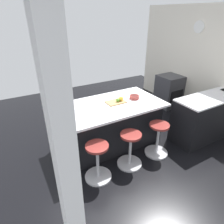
{
  "coord_description": "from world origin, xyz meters",
  "views": [
    {
      "loc": [
        1.41,
        2.77,
        2.43
      ],
      "look_at": [
        -0.19,
        -0.04,
        0.77
      ],
      "focal_mm": 31.15,
      "sensor_mm": 36.0,
      "label": 1
    }
  ],
  "objects_px": {
    "apple_yellow": "(121,99)",
    "apple_green": "(118,100)",
    "kitchen_island": "(110,124)",
    "stool_by_window": "(158,140)",
    "oven_range": "(169,91)",
    "cutting_board": "(116,102)",
    "stool_middle": "(130,150)",
    "stool_near_camera": "(98,163)",
    "fruit_bowl": "(134,97)"
  },
  "relations": [
    {
      "from": "apple_yellow",
      "to": "apple_green",
      "type": "distance_m",
      "value": 0.08
    },
    {
      "from": "kitchen_island",
      "to": "stool_by_window",
      "type": "distance_m",
      "value": 0.97
    },
    {
      "from": "kitchen_island",
      "to": "apple_green",
      "type": "relative_size",
      "value": 28.0
    },
    {
      "from": "apple_yellow",
      "to": "kitchen_island",
      "type": "bearing_deg",
      "value": -8.45
    },
    {
      "from": "oven_range",
      "to": "apple_yellow",
      "type": "relative_size",
      "value": 10.29
    },
    {
      "from": "stool_by_window",
      "to": "apple_green",
      "type": "relative_size",
      "value": 9.15
    },
    {
      "from": "cutting_board",
      "to": "apple_green",
      "type": "distance_m",
      "value": 0.06
    },
    {
      "from": "oven_range",
      "to": "stool_middle",
      "type": "distance_m",
      "value": 2.81
    },
    {
      "from": "stool_middle",
      "to": "apple_green",
      "type": "relative_size",
      "value": 9.15
    },
    {
      "from": "stool_middle",
      "to": "stool_near_camera",
      "type": "height_order",
      "value": "same"
    },
    {
      "from": "apple_yellow",
      "to": "oven_range",
      "type": "bearing_deg",
      "value": -158.97
    },
    {
      "from": "stool_near_camera",
      "to": "stool_middle",
      "type": "bearing_deg",
      "value": 180.0
    },
    {
      "from": "stool_by_window",
      "to": "stool_middle",
      "type": "bearing_deg",
      "value": 0.0
    },
    {
      "from": "oven_range",
      "to": "kitchen_island",
      "type": "bearing_deg",
      "value": 18.37
    },
    {
      "from": "kitchen_island",
      "to": "fruit_bowl",
      "type": "bearing_deg",
      "value": 175.4
    },
    {
      "from": "stool_by_window",
      "to": "apple_green",
      "type": "xyz_separation_m",
      "value": [
        0.47,
        -0.68,
        0.66
      ]
    },
    {
      "from": "apple_green",
      "to": "stool_middle",
      "type": "bearing_deg",
      "value": 77.26
    },
    {
      "from": "kitchen_island",
      "to": "fruit_bowl",
      "type": "distance_m",
      "value": 0.73
    },
    {
      "from": "oven_range",
      "to": "kitchen_island",
      "type": "distance_m",
      "value": 2.49
    },
    {
      "from": "kitchen_island",
      "to": "stool_middle",
      "type": "bearing_deg",
      "value": 90.0
    },
    {
      "from": "stool_by_window",
      "to": "fruit_bowl",
      "type": "height_order",
      "value": "fruit_bowl"
    },
    {
      "from": "cutting_board",
      "to": "apple_green",
      "type": "xyz_separation_m",
      "value": [
        -0.03,
        0.03,
        0.05
      ]
    },
    {
      "from": "kitchen_island",
      "to": "cutting_board",
      "type": "height_order",
      "value": "cutting_board"
    },
    {
      "from": "oven_range",
      "to": "apple_green",
      "type": "xyz_separation_m",
      "value": [
        2.21,
        0.83,
        0.52
      ]
    },
    {
      "from": "stool_middle",
      "to": "fruit_bowl",
      "type": "relative_size",
      "value": 3.43
    },
    {
      "from": "stool_by_window",
      "to": "apple_yellow",
      "type": "bearing_deg",
      "value": -60.68
    },
    {
      "from": "oven_range",
      "to": "apple_yellow",
      "type": "bearing_deg",
      "value": 21.03
    },
    {
      "from": "oven_range",
      "to": "stool_near_camera",
      "type": "distance_m",
      "value": 3.35
    },
    {
      "from": "apple_green",
      "to": "stool_by_window",
      "type": "bearing_deg",
      "value": 124.4
    },
    {
      "from": "stool_by_window",
      "to": "stool_middle",
      "type": "xyz_separation_m",
      "value": [
        0.62,
        0.0,
        0.0
      ]
    },
    {
      "from": "fruit_bowl",
      "to": "stool_by_window",
      "type": "bearing_deg",
      "value": 96.88
    },
    {
      "from": "stool_by_window",
      "to": "cutting_board",
      "type": "distance_m",
      "value": 1.06
    },
    {
      "from": "stool_near_camera",
      "to": "apple_green",
      "type": "xyz_separation_m",
      "value": [
        -0.78,
        -0.68,
        0.66
      ]
    },
    {
      "from": "kitchen_island",
      "to": "fruit_bowl",
      "type": "xyz_separation_m",
      "value": [
        -0.54,
        0.04,
        0.49
      ]
    },
    {
      "from": "stool_by_window",
      "to": "fruit_bowl",
      "type": "distance_m",
      "value": 0.94
    },
    {
      "from": "stool_by_window",
      "to": "apple_green",
      "type": "distance_m",
      "value": 1.06
    },
    {
      "from": "apple_yellow",
      "to": "fruit_bowl",
      "type": "height_order",
      "value": "apple_yellow"
    },
    {
      "from": "apple_yellow",
      "to": "cutting_board",
      "type": "bearing_deg",
      "value": -8.53
    },
    {
      "from": "stool_near_camera",
      "to": "apple_green",
      "type": "distance_m",
      "value": 1.23
    },
    {
      "from": "stool_by_window",
      "to": "cutting_board",
      "type": "relative_size",
      "value": 1.79
    },
    {
      "from": "oven_range",
      "to": "stool_middle",
      "type": "relative_size",
      "value": 1.38
    },
    {
      "from": "oven_range",
      "to": "stool_by_window",
      "type": "xyz_separation_m",
      "value": [
        1.74,
        1.51,
        -0.14
      ]
    },
    {
      "from": "stool_near_camera",
      "to": "apple_yellow",
      "type": "xyz_separation_m",
      "value": [
        -0.85,
        -0.69,
        0.67
      ]
    },
    {
      "from": "kitchen_island",
      "to": "fruit_bowl",
      "type": "height_order",
      "value": "fruit_bowl"
    },
    {
      "from": "stool_by_window",
      "to": "apple_yellow",
      "type": "distance_m",
      "value": 1.04
    },
    {
      "from": "oven_range",
      "to": "stool_by_window",
      "type": "bearing_deg",
      "value": 41.02
    },
    {
      "from": "apple_yellow",
      "to": "fruit_bowl",
      "type": "distance_m",
      "value": 0.31
    },
    {
      "from": "stool_middle",
      "to": "apple_yellow",
      "type": "height_order",
      "value": "apple_yellow"
    },
    {
      "from": "stool_middle",
      "to": "fruit_bowl",
      "type": "height_order",
      "value": "fruit_bowl"
    },
    {
      "from": "kitchen_island",
      "to": "stool_by_window",
      "type": "relative_size",
      "value": 3.06
    }
  ]
}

